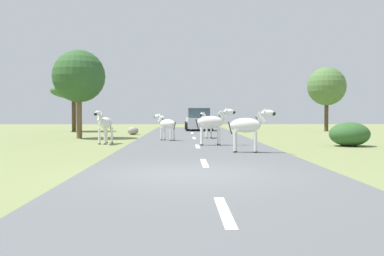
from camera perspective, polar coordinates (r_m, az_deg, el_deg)
The scene contains 14 objects.
ground_plane at distance 10.34m, azimuth -0.16°, elevation -6.06°, with size 90.00×90.00×0.00m, color olive.
road at distance 10.35m, azimuth 2.12°, elevation -5.92°, with size 6.00×64.00×0.05m, color #56595B.
lane_markings at distance 9.36m, azimuth 2.47°, elevation -6.59°, with size 0.16×56.00×0.01m.
zebra_0 at distance 24.32m, azimuth 1.83°, elevation 0.75°, with size 0.83×1.46×1.46m.
zebra_1 at distance 19.02m, azimuth 2.64°, elevation 0.69°, with size 1.72×0.45×1.62m.
zebra_2 at distance 22.31m, azimuth -3.30°, elevation 0.50°, with size 1.23×1.06×1.37m.
zebra_3 at distance 15.68m, azimuth 7.20°, elevation 0.27°, with size 1.64×0.64×1.56m.
zebra_4 at distance 20.76m, azimuth -11.12°, elevation 0.57°, with size 0.75×1.64×1.59m.
car_0 at distance 34.97m, azimuth 0.81°, elevation 1.01°, with size 2.11×4.39×1.74m.
tree_1 at distance 35.80m, azimuth 16.87°, elevation 5.11°, with size 2.94×2.94×4.93m.
tree_3 at distance 25.71m, azimuth -14.29°, elevation 6.42°, with size 2.92×2.92×4.94m.
tree_7 at distance 35.09m, azimuth -14.92°, elevation 4.58°, with size 3.44×3.44×3.70m.
bush_1 at distance 20.28m, azimuth 19.53°, elevation -0.75°, with size 1.73×1.56×1.04m, color #2D5628.
rock_0 at distance 29.36m, azimuth -7.56°, elevation -0.34°, with size 0.71×0.77×0.52m, color gray.
Camera 1 is at (-0.17, -10.24, 1.45)m, focal length 41.64 mm.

